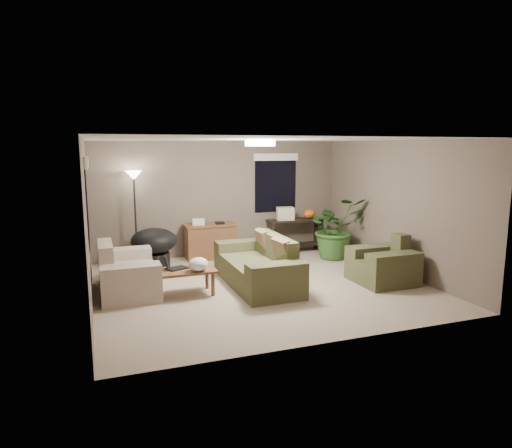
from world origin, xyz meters
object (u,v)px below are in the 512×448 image
object	(u,v)px
desk	(210,241)
cat_scratching_post	(379,262)
armchair	(383,266)
floor_lamp	(134,187)
loveseat	(126,274)
coffee_table	(184,273)
console_table	(295,233)
houseplant	(335,234)
main_sofa	(259,268)
papasan_chair	(154,245)

from	to	relation	value
desk	cat_scratching_post	world-z (taller)	desk
armchair	floor_lamp	xyz separation A→B (m)	(-3.98, 2.75, 1.30)
loveseat	coffee_table	bearing A→B (deg)	-29.35
coffee_table	console_table	xyz separation A→B (m)	(3.00, 2.25, 0.08)
armchair	console_table	world-z (taller)	armchair
loveseat	floor_lamp	world-z (taller)	floor_lamp
console_table	houseplant	world-z (taller)	houseplant
console_table	cat_scratching_post	size ratio (longest dim) A/B	2.60
armchair	desk	world-z (taller)	armchair
coffee_table	console_table	size ratio (longest dim) A/B	0.77
loveseat	console_table	world-z (taller)	loveseat
desk	console_table	bearing A→B (deg)	-0.32
main_sofa	loveseat	bearing A→B (deg)	171.09
armchair	coffee_table	size ratio (longest dim) A/B	1.00
cat_scratching_post	papasan_chair	bearing A→B (deg)	155.05
desk	houseplant	bearing A→B (deg)	-19.17
loveseat	papasan_chair	size ratio (longest dim) A/B	1.48
coffee_table	console_table	bearing A→B (deg)	36.95
armchair	cat_scratching_post	bearing A→B (deg)	62.44
coffee_table	houseplant	distance (m)	3.81
armchair	loveseat	bearing A→B (deg)	167.08
desk	floor_lamp	world-z (taller)	floor_lamp
main_sofa	desk	bearing A→B (deg)	98.90
coffee_table	desk	size ratio (longest dim) A/B	0.91
main_sofa	houseplant	bearing A→B (deg)	29.25
armchair	houseplant	bearing A→B (deg)	87.04
console_table	loveseat	bearing A→B (deg)	-155.56
floor_lamp	desk	bearing A→B (deg)	0.49
armchair	houseplant	distance (m)	1.90
main_sofa	houseplant	size ratio (longest dim) A/B	1.66
console_table	cat_scratching_post	xyz separation A→B (m)	(0.73, -2.23, -0.22)
papasan_chair	floor_lamp	world-z (taller)	floor_lamp
coffee_table	desk	xyz separation A→B (m)	(1.01, 2.27, 0.02)
armchair	console_table	xyz separation A→B (m)	(-0.45, 2.75, 0.14)
main_sofa	houseplant	distance (m)	2.54
main_sofa	cat_scratching_post	size ratio (longest dim) A/B	4.40
loveseat	floor_lamp	xyz separation A→B (m)	(0.34, 1.76, 1.30)
armchair	main_sofa	bearing A→B (deg)	163.01
desk	papasan_chair	bearing A→B (deg)	-162.24
houseplant	loveseat	bearing A→B (deg)	-168.64
houseplant	armchair	bearing A→B (deg)	-92.96
houseplant	main_sofa	bearing A→B (deg)	-150.75
loveseat	houseplant	size ratio (longest dim) A/B	1.20
papasan_chair	houseplant	distance (m)	3.81
loveseat	coffee_table	distance (m)	1.01
coffee_table	main_sofa	bearing A→B (deg)	6.25
coffee_table	loveseat	bearing A→B (deg)	150.65
armchair	coffee_table	world-z (taller)	armchair
armchair	coffee_table	distance (m)	3.48
armchair	houseplant	size ratio (longest dim) A/B	0.75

